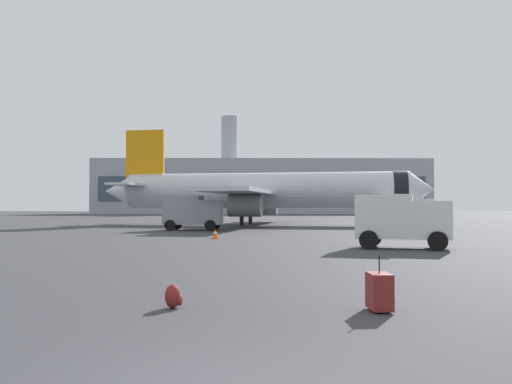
{
  "coord_description": "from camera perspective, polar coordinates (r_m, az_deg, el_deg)",
  "views": [
    {
      "loc": [
        0.32,
        -5.68,
        2.06
      ],
      "look_at": [
        0.78,
        30.4,
        3.0
      ],
      "focal_mm": 37.1,
      "sensor_mm": 36.0,
      "label": 1
    }
  ],
  "objects": [
    {
      "name": "airplane_at_gate",
      "position": [
        56.43,
        0.7,
        0.13
      ],
      "size": [
        35.62,
        32.33,
        10.5
      ],
      "color": "silver",
      "rests_on": "ground"
    },
    {
      "name": "traveller_backpack",
      "position": [
        10.95,
        -8.87,
        -11.08
      ],
      "size": [
        0.36,
        0.4,
        0.48
      ],
      "color": "maroon",
      "rests_on": "ground"
    },
    {
      "name": "rolling_suitcase",
      "position": [
        10.76,
        13.16,
        -10.37
      ],
      "size": [
        0.43,
        0.66,
        1.1
      ],
      "color": "maroon",
      "rests_on": "ground"
    },
    {
      "name": "safety_cone_near",
      "position": [
        33.29,
        -4.41,
        -4.52
      ],
      "size": [
        0.44,
        0.44,
        0.61
      ],
      "color": "#F2590C",
      "rests_on": "ground"
    },
    {
      "name": "safety_cone_far",
      "position": [
        38.77,
        15.57,
        -4.04
      ],
      "size": [
        0.44,
        0.44,
        0.61
      ],
      "color": "#F2590C",
      "rests_on": "ground"
    },
    {
      "name": "cargo_van",
      "position": [
        26.43,
        15.43,
        -2.76
      ],
      "size": [
        4.8,
        3.43,
        2.6
      ],
      "color": "white",
      "rests_on": "ground"
    },
    {
      "name": "safety_cone_mid",
      "position": [
        50.69,
        -9.66,
        -3.42
      ],
      "size": [
        0.44,
        0.44,
        0.69
      ],
      "color": "#F2590C",
      "rests_on": "ground"
    },
    {
      "name": "terminal_building",
      "position": [
        140.06,
        0.56,
        0.53
      ],
      "size": [
        84.7,
        21.16,
        25.8
      ],
      "color": "#9EA3AD",
      "rests_on": "ground"
    },
    {
      "name": "service_truck",
      "position": [
        44.89,
        -6.89,
        -2.06
      ],
      "size": [
        5.02,
        2.99,
        2.9
      ],
      "color": "gray",
      "rests_on": "ground"
    },
    {
      "name": "fuel_truck",
      "position": [
        54.11,
        15.46,
        -1.75
      ],
      "size": [
        6.44,
        4.79,
        3.2
      ],
      "color": "white",
      "rests_on": "ground"
    }
  ]
}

